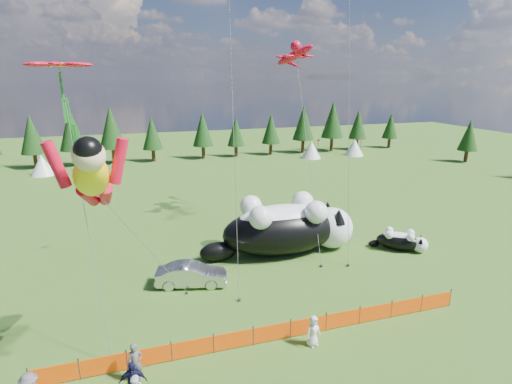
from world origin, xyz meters
TOP-DOWN VIEW (x-y plane):
  - ground at (0.00, 0.00)m, footprint 160.00×160.00m
  - safety_fence at (0.00, -3.00)m, footprint 22.06×0.06m
  - tree_line at (0.00, 45.00)m, footprint 90.00×4.00m
  - festival_tents at (11.00, 40.00)m, footprint 50.00×3.20m
  - cat_large at (4.69, 6.81)m, footprint 12.01×4.42m
  - cat_small at (13.25, 4.60)m, footprint 3.86×3.22m
  - car at (-3.05, 3.90)m, footprint 4.74×2.61m
  - spectator_a at (-6.61, -3.79)m, footprint 0.67×0.44m
  - spectator_c at (-6.73, -5.03)m, footprint 1.16×0.64m
  - spectator_e at (1.84, -3.88)m, footprint 0.91×0.73m
  - superhero_kite at (-7.61, -2.64)m, footprint 6.50×8.13m
  - gecko_kite at (7.77, 13.75)m, footprint 5.22×13.34m
  - flower_kite at (-8.84, 1.34)m, footprint 3.57×5.49m
  - diamond_kite_a at (-0.18, 4.20)m, footprint 1.08×3.61m

SIDE VIEW (x-z plane):
  - ground at x=0.00m, z-range 0.00..0.00m
  - safety_fence at x=0.00m, z-range -0.05..1.05m
  - car at x=-3.05m, z-range 0.00..1.48m
  - cat_small at x=13.25m, z-range -0.04..1.57m
  - spectator_e at x=1.84m, z-range 0.00..1.63m
  - spectator_a at x=-6.61m, z-range 0.00..1.82m
  - spectator_c at x=-6.73m, z-range 0.00..1.93m
  - festival_tents at x=11.00m, z-range 0.00..2.80m
  - cat_large at x=4.69m, z-range -0.11..4.23m
  - tree_line at x=0.00m, z-range 0.00..8.00m
  - superhero_kite at x=-7.61m, z-range 2.91..15.21m
  - flower_kite at x=-8.84m, z-range 6.36..20.19m
  - gecko_kite at x=7.77m, z-range 5.81..23.54m
  - diamond_kite_a at x=-0.18m, z-range 7.57..25.95m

